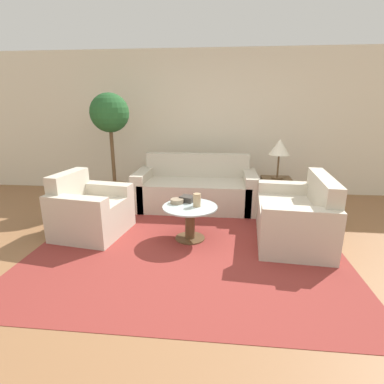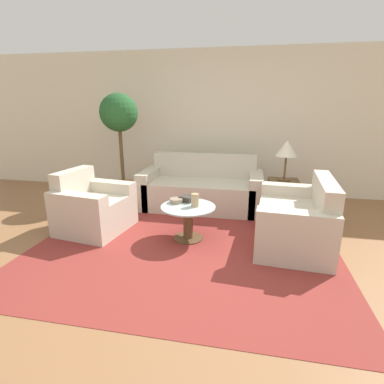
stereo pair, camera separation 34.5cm
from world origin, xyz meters
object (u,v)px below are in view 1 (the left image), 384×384
(armchair, at_px, (89,212))
(book_stack, at_px, (187,199))
(sofa_main, at_px, (196,190))
(coffee_table, at_px, (190,218))
(table_lamp, at_px, (280,148))
(potted_plant, at_px, (111,128))
(bowl, at_px, (177,201))
(vase, at_px, (197,200))
(loveseat, at_px, (298,218))

(armchair, height_order, book_stack, armchair)
(sofa_main, bearing_deg, coffee_table, -88.31)
(table_lamp, relative_size, potted_plant, 0.34)
(potted_plant, height_order, bowl, potted_plant)
(vase, bearing_deg, armchair, 178.10)
(sofa_main, distance_m, book_stack, 1.11)
(sofa_main, xyz_separation_m, armchair, (-1.31, -1.23, 0.00))
(vase, bearing_deg, sofa_main, 95.54)
(coffee_table, xyz_separation_m, table_lamp, (1.25, 1.23, 0.72))
(potted_plant, bearing_deg, table_lamp, -3.06)
(table_lamp, bearing_deg, vase, -133.65)
(bowl, bearing_deg, potted_plant, 135.27)
(loveseat, bearing_deg, book_stack, -88.52)
(coffee_table, bearing_deg, book_stack, 105.81)
(loveseat, height_order, potted_plant, potted_plant)
(armchair, xyz_separation_m, book_stack, (1.29, 0.14, 0.19))
(armchair, xyz_separation_m, loveseat, (2.69, 0.06, -0.00))
(armchair, bearing_deg, table_lamp, -57.20)
(loveseat, distance_m, book_stack, 1.41)
(potted_plant, bearing_deg, book_stack, -40.07)
(book_stack, bearing_deg, table_lamp, 60.32)
(coffee_table, height_order, book_stack, book_stack)
(sofa_main, bearing_deg, potted_plant, 176.42)
(bowl, height_order, book_stack, book_stack)
(coffee_table, distance_m, table_lamp, 1.89)
(coffee_table, bearing_deg, bowl, 150.30)
(armchair, xyz_separation_m, table_lamp, (2.60, 1.17, 0.71))
(loveseat, height_order, book_stack, loveseat)
(sofa_main, height_order, coffee_table, sofa_main)
(potted_plant, distance_m, vase, 2.20)
(coffee_table, height_order, table_lamp, table_lamp)
(armchair, bearing_deg, loveseat, -80.16)
(sofa_main, relative_size, bowl, 11.64)
(coffee_table, height_order, bowl, bowl)
(sofa_main, xyz_separation_m, vase, (0.12, -1.28, 0.24))
(loveseat, distance_m, vase, 1.28)
(sofa_main, height_order, loveseat, sofa_main)
(sofa_main, distance_m, table_lamp, 1.47)
(table_lamp, xyz_separation_m, bowl, (-1.43, -1.13, -0.53))
(table_lamp, bearing_deg, potted_plant, 176.94)
(potted_plant, relative_size, bowl, 10.98)
(armchair, bearing_deg, potted_plant, 13.42)
(loveseat, bearing_deg, armchair, -84.21)
(potted_plant, bearing_deg, sofa_main, -3.58)
(coffee_table, bearing_deg, table_lamp, 44.45)
(loveseat, relative_size, potted_plant, 0.74)
(loveseat, xyz_separation_m, potted_plant, (-2.80, 1.25, 0.99))
(armchair, bearing_deg, vase, -83.41)
(coffee_table, bearing_deg, potted_plant, 136.78)
(bowl, bearing_deg, table_lamp, 38.25)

